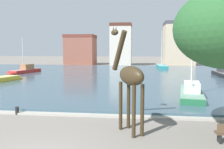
# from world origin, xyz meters

# --- Properties ---
(harbor_water) EXTENTS (85.07, 45.56, 0.26)m
(harbor_water) POSITION_xyz_m (0.00, 29.78, 0.13)
(harbor_water) COLOR #3D5666
(harbor_water) RESTS_ON ground
(quay_edge_coping) EXTENTS (85.07, 0.50, 0.12)m
(quay_edge_coping) POSITION_xyz_m (0.00, 6.75, 0.06)
(quay_edge_coping) COLOR #ADA89E
(quay_edge_coping) RESTS_ON ground
(giraffe_statue) EXTENTS (2.11, 2.81, 5.44)m
(giraffe_statue) POSITION_xyz_m (3.38, 4.29, 2.78)
(giraffe_statue) COLOR #382B19
(giraffe_statue) RESTS_ON ground
(sailboat_red) EXTENTS (3.11, 7.59, 6.26)m
(sailboat_red) POSITION_xyz_m (-15.73, 30.07, 0.57)
(sailboat_red) COLOR red
(sailboat_red) RESTS_ON ground
(sailboat_teal) EXTENTS (1.95, 9.76, 8.49)m
(sailboat_teal) POSITION_xyz_m (9.05, 45.87, 0.47)
(sailboat_teal) COLOR teal
(sailboat_teal) RESTS_ON ground
(sailboat_yellow) EXTENTS (3.72, 7.12, 7.71)m
(sailboat_yellow) POSITION_xyz_m (-13.34, 19.55, 0.44)
(sailboat_yellow) COLOR gold
(sailboat_yellow) RESTS_ON ground
(sailboat_green) EXTENTS (3.10, 8.19, 9.16)m
(sailboat_green) POSITION_xyz_m (8.35, 13.07, 0.54)
(sailboat_green) COLOR #236B42
(sailboat_green) RESTS_ON ground
(mooring_bollard) EXTENTS (0.24, 0.24, 0.50)m
(mooring_bollard) POSITION_xyz_m (-3.93, 6.60, 0.25)
(mooring_bollard) COLOR #232326
(mooring_bollard) RESTS_ON ground
(townhouse_tall_gabled) EXTENTS (8.39, 7.08, 8.53)m
(townhouse_tall_gabled) POSITION_xyz_m (-12.77, 57.92, 4.28)
(townhouse_tall_gabled) COLOR #8E5142
(townhouse_tall_gabled) RESTS_ON ground
(townhouse_narrow_midrow) EXTENTS (5.70, 7.06, 11.21)m
(townhouse_narrow_midrow) POSITION_xyz_m (-0.86, 55.69, 5.62)
(townhouse_narrow_midrow) COLOR beige
(townhouse_narrow_midrow) RESTS_ON ground
(townhouse_corner_house) EXTENTS (7.90, 7.21, 11.75)m
(townhouse_corner_house) POSITION_xyz_m (14.65, 57.05, 5.89)
(townhouse_corner_house) COLOR #C6B293
(townhouse_corner_house) RESTS_ON ground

